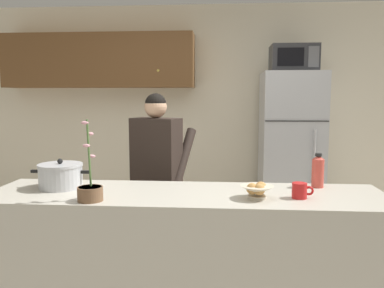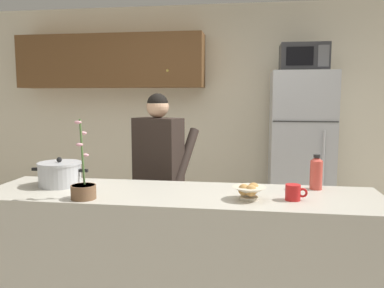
# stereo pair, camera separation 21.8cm
# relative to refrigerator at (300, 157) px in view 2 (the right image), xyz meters

# --- Properties ---
(back_wall_unit) EXTENTS (6.00, 0.48, 2.60)m
(back_wall_unit) POSITION_rel_refrigerator_xyz_m (-1.21, 0.41, 0.53)
(back_wall_unit) COLOR beige
(back_wall_unit) RESTS_ON ground
(kitchen_island) EXTENTS (2.56, 0.68, 0.92)m
(kitchen_island) POSITION_rel_refrigerator_xyz_m (-0.98, -1.85, -0.44)
(kitchen_island) COLOR #BCB7A8
(kitchen_island) RESTS_ON ground
(refrigerator) EXTENTS (0.64, 0.68, 1.79)m
(refrigerator) POSITION_rel_refrigerator_xyz_m (0.00, 0.00, 0.00)
(refrigerator) COLOR #B7BABF
(refrigerator) RESTS_ON ground
(microwave) EXTENTS (0.48, 0.37, 0.28)m
(microwave) POSITION_rel_refrigerator_xyz_m (0.00, -0.02, 1.04)
(microwave) COLOR #2D2D30
(microwave) RESTS_ON refrigerator
(person_near_pot) EXTENTS (0.57, 0.53, 1.56)m
(person_near_pot) POSITION_rel_refrigerator_xyz_m (-1.28, -1.12, 0.07)
(person_near_pot) COLOR #726656
(person_near_pot) RESTS_ON ground
(cooking_pot) EXTENTS (0.41, 0.30, 0.20)m
(cooking_pot) POSITION_rel_refrigerator_xyz_m (-1.83, -1.78, 0.11)
(cooking_pot) COLOR silver
(cooking_pot) RESTS_ON kitchen_island
(coffee_mug) EXTENTS (0.13, 0.09, 0.10)m
(coffee_mug) POSITION_rel_refrigerator_xyz_m (-0.27, -1.93, 0.07)
(coffee_mug) COLOR red
(coffee_mug) RESTS_ON kitchen_island
(bread_bowl) EXTENTS (0.20, 0.20, 0.10)m
(bread_bowl) POSITION_rel_refrigerator_xyz_m (-0.53, -1.96, 0.07)
(bread_bowl) COLOR beige
(bread_bowl) RESTS_ON kitchen_island
(bottle_near_edge) EXTENTS (0.08, 0.08, 0.23)m
(bottle_near_edge) POSITION_rel_refrigerator_xyz_m (-0.09, -1.62, 0.14)
(bottle_near_edge) COLOR #D84C3F
(bottle_near_edge) RESTS_ON kitchen_island
(potted_orchid) EXTENTS (0.15, 0.15, 0.48)m
(potted_orchid) POSITION_rel_refrigerator_xyz_m (-1.52, -2.09, 0.09)
(potted_orchid) COLOR brown
(potted_orchid) RESTS_ON kitchen_island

